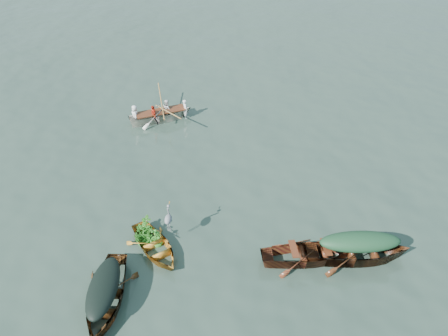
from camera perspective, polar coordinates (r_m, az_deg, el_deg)
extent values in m
plane|color=#2F4237|center=(13.17, 1.12, -11.93)|extent=(140.00, 140.00, 0.00)
imported|color=#B58423|center=(13.58, -8.95, -10.64)|extent=(2.76, 2.96, 0.74)
imported|color=#462810|center=(12.62, -15.01, -16.62)|extent=(1.65, 3.82, 0.93)
imported|color=#4A2C11|center=(13.76, 16.83, -11.31)|extent=(4.42, 1.88, 0.99)
imported|color=#5E3317|center=(13.40, 10.90, -11.75)|extent=(4.08, 1.93, 0.89)
imported|color=silver|center=(19.81, -8.19, 6.18)|extent=(4.05, 2.86, 0.92)
ellipsoid|color=black|center=(12.11, -15.51, -14.70)|extent=(0.91, 2.10, 0.40)
ellipsoid|color=#183B22|center=(13.23, 17.40, -9.09)|extent=(2.43, 1.04, 0.52)
imported|color=#24751E|center=(13.48, -10.18, -7.19)|extent=(1.11, 1.14, 0.60)
imported|color=silver|center=(19.41, -8.40, 8.33)|extent=(2.95, 2.22, 0.76)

